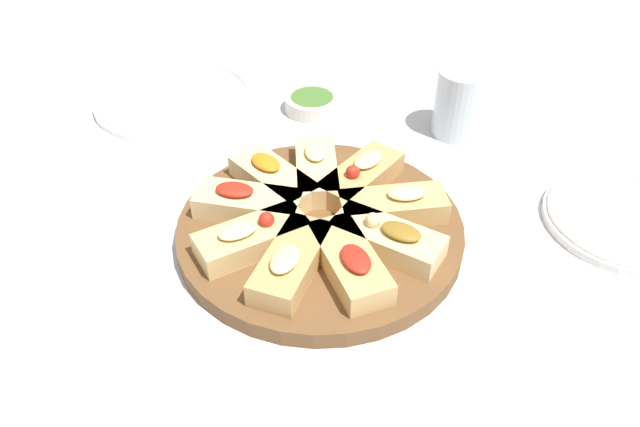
# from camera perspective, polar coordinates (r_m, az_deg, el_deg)

# --- Properties ---
(ground_plane) EXTENTS (3.00, 3.00, 0.00)m
(ground_plane) POSITION_cam_1_polar(r_m,az_deg,el_deg) (0.76, -0.00, -2.09)
(ground_plane) COLOR silver
(serving_board) EXTENTS (0.34, 0.34, 0.02)m
(serving_board) POSITION_cam_1_polar(r_m,az_deg,el_deg) (0.75, -0.00, -1.47)
(serving_board) COLOR brown
(serving_board) RESTS_ON ground_plane
(focaccia_slice_0) EXTENTS (0.14, 0.08, 0.04)m
(focaccia_slice_0) POSITION_cam_1_polar(r_m,az_deg,el_deg) (0.79, -4.27, 3.17)
(focaccia_slice_0) COLOR #E5C689
(focaccia_slice_0) RESTS_ON serving_board
(focaccia_slice_1) EXTENTS (0.14, 0.10, 0.04)m
(focaccia_slice_1) POSITION_cam_1_polar(r_m,az_deg,el_deg) (0.75, -6.64, 0.97)
(focaccia_slice_1) COLOR #E5C689
(focaccia_slice_1) RESTS_ON serving_board
(focaccia_slice_2) EXTENTS (0.10, 0.14, 0.04)m
(focaccia_slice_2) POSITION_cam_1_polar(r_m,az_deg,el_deg) (0.70, -6.26, -2.17)
(focaccia_slice_2) COLOR #DBB775
(focaccia_slice_2) RESTS_ON serving_board
(focaccia_slice_3) EXTENTS (0.08, 0.14, 0.04)m
(focaccia_slice_3) POSITION_cam_1_polar(r_m,az_deg,el_deg) (0.67, -2.66, -4.45)
(focaccia_slice_3) COLOR tan
(focaccia_slice_3) RESTS_ON serving_board
(focaccia_slice_4) EXTENTS (0.13, 0.11, 0.04)m
(focaccia_slice_4) POSITION_cam_1_polar(r_m,az_deg,el_deg) (0.67, 2.74, -4.43)
(focaccia_slice_4) COLOR tan
(focaccia_slice_4) RESTS_ON serving_board
(focaccia_slice_5) EXTENTS (0.13, 0.06, 0.04)m
(focaccia_slice_5) POSITION_cam_1_polar(r_m,az_deg,el_deg) (0.70, 6.19, -2.27)
(focaccia_slice_5) COLOR #E5C689
(focaccia_slice_5) RESTS_ON serving_board
(focaccia_slice_6) EXTENTS (0.13, 0.13, 0.04)m
(focaccia_slice_6) POSITION_cam_1_polar(r_m,az_deg,el_deg) (0.75, 6.75, 0.71)
(focaccia_slice_6) COLOR tan
(focaccia_slice_6) RESTS_ON serving_board
(focaccia_slice_7) EXTENTS (0.06, 0.13, 0.04)m
(focaccia_slice_7) POSITION_cam_1_polar(r_m,az_deg,el_deg) (0.79, 3.95, 3.32)
(focaccia_slice_7) COLOR tan
(focaccia_slice_7) RESTS_ON serving_board
(focaccia_slice_8) EXTENTS (0.12, 0.13, 0.04)m
(focaccia_slice_8) POSITION_cam_1_polar(r_m,az_deg,el_deg) (0.80, -0.34, 4.11)
(focaccia_slice_8) COLOR #E5C689
(focaccia_slice_8) RESTS_ON serving_board
(plate_left) EXTENTS (0.26, 0.26, 0.02)m
(plate_left) POSITION_cam_1_polar(r_m,az_deg,el_deg) (1.05, -13.09, 10.31)
(plate_left) COLOR white
(plate_left) RESTS_ON ground_plane
(plate_right) EXTENTS (0.20, 0.20, 0.02)m
(plate_right) POSITION_cam_1_polar(r_m,az_deg,el_deg) (0.86, 26.15, -0.39)
(plate_right) COLOR white
(plate_right) RESTS_ON ground_plane
(water_glass) EXTENTS (0.08, 0.08, 0.10)m
(water_glass) POSITION_cam_1_polar(r_m,az_deg,el_deg) (0.94, 12.76, 9.88)
(water_glass) COLOR silver
(water_glass) RESTS_ON ground_plane
(napkin_stack) EXTENTS (0.14, 0.13, 0.00)m
(napkin_stack) POSITION_cam_1_polar(r_m,az_deg,el_deg) (0.78, -25.61, -4.96)
(napkin_stack) COLOR white
(napkin_stack) RESTS_ON ground_plane
(dipping_bowl) EXTENTS (0.09, 0.09, 0.02)m
(dipping_bowl) POSITION_cam_1_polar(r_m,az_deg,el_deg) (1.00, -0.74, 10.08)
(dipping_bowl) COLOR silver
(dipping_bowl) RESTS_ON ground_plane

